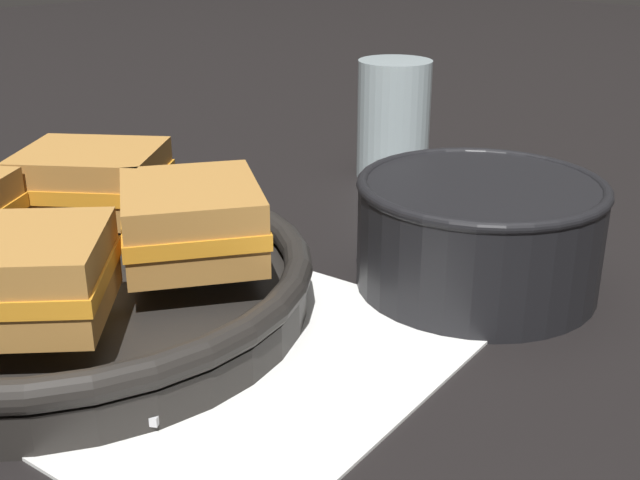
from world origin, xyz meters
TOP-DOWN VIEW (x-y plane):
  - ground_plane at (0.00, 0.00)m, footprint 4.00×4.00m
  - napkin at (-0.10, -0.02)m, footprint 0.29×0.26m
  - soup_bowl at (0.09, -0.05)m, footprint 0.17×0.17m
  - spoon at (-0.09, 0.01)m, footprint 0.13×0.10m
  - skillet at (-0.14, 0.10)m, footprint 0.31×0.31m
  - sandwich_near_left at (-0.20, 0.04)m, footprint 0.13×0.13m
  - sandwich_near_right at (-0.08, 0.05)m, footprint 0.12×0.13m
  - sandwich_far_left at (-0.08, 0.16)m, footprint 0.13×0.13m
  - drinking_glass at (0.24, 0.16)m, footprint 0.07×0.07m

SIDE VIEW (x-z plane):
  - ground_plane at x=0.00m, z-range 0.00..0.00m
  - napkin at x=-0.10m, z-range 0.00..0.00m
  - spoon at x=-0.09m, z-range 0.00..0.01m
  - skillet at x=-0.14m, z-range 0.00..0.04m
  - soup_bowl at x=0.09m, z-range 0.00..0.08m
  - drinking_glass at x=0.24m, z-range 0.00..0.11m
  - sandwich_near_left at x=-0.20m, z-range 0.04..0.09m
  - sandwich_near_right at x=-0.08m, z-range 0.04..0.09m
  - sandwich_far_left at x=-0.08m, z-range 0.04..0.09m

